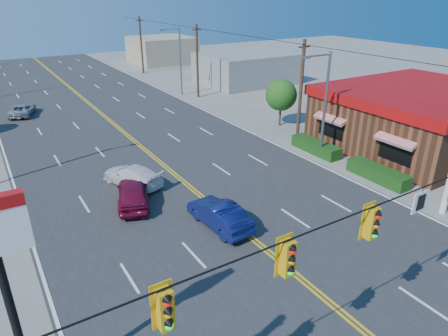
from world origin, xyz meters
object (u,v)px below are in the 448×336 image
signal_span (392,228)px  car_white (132,176)px  car_magenta (133,194)px  car_silver (22,110)px  kfc (419,117)px  car_blue (219,216)px

signal_span → car_white: size_ratio=5.36×
car_magenta → car_white: size_ratio=0.99×
car_silver → car_white: bearing=119.7°
kfc → car_magenta: 24.00m
signal_span → car_silver: size_ratio=5.58×
car_blue → car_magenta: bearing=-61.7°
signal_span → car_silver: (-6.93, 38.48, -4.28)m
car_blue → car_white: size_ratio=0.97×
signal_span → car_blue: (-0.71, 9.56, -4.16)m
signal_span → kfc: signal_span is taller
signal_span → car_silver: 39.33m
kfc → car_magenta: size_ratio=3.64×
kfc → car_blue: (-20.73, -2.44, -1.66)m
kfc → car_silver: size_ratio=3.74×
car_blue → car_silver: size_ratio=1.00×
kfc → signal_span: bearing=-149.1°
car_white → car_silver: car_white is taller
car_blue → car_silver: (-6.22, 28.92, -0.12)m
kfc → car_white: kfc is taller
car_white → kfc: bearing=145.1°
signal_span → car_silver: signal_span is taller
car_white → car_silver: bearing=-102.0°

